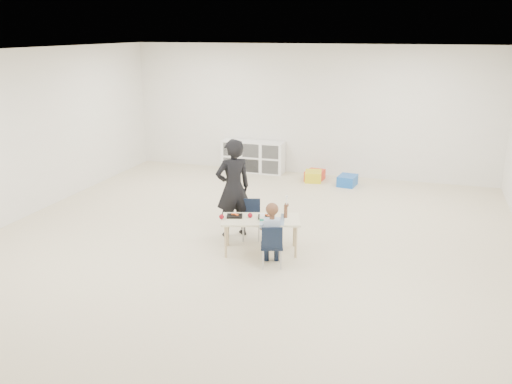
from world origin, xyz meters
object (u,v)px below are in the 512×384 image
(child, at_px, (272,233))
(adult, at_px, (233,188))
(table, at_px, (261,235))
(chair_near, at_px, (272,245))
(cubby_shelf, at_px, (253,156))

(child, xyz_separation_m, adult, (-0.88, 0.93, 0.29))
(table, relative_size, chair_near, 2.00)
(child, height_order, adult, adult)
(table, bearing_deg, cubby_shelf, 92.33)
(child, xyz_separation_m, cubby_shelf, (-1.79, 4.78, -0.13))
(table, height_order, adult, adult)
(adult, bearing_deg, table, 98.57)
(adult, bearing_deg, cubby_shelf, -118.09)
(table, distance_m, cubby_shelf, 4.60)
(table, xyz_separation_m, cubby_shelf, (-1.50, 4.34, 0.09))
(table, bearing_deg, chair_near, -73.17)
(table, height_order, child, child)
(cubby_shelf, xyz_separation_m, adult, (0.91, -3.84, 0.41))
(cubby_shelf, bearing_deg, adult, -76.73)
(child, height_order, cubby_shelf, child)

